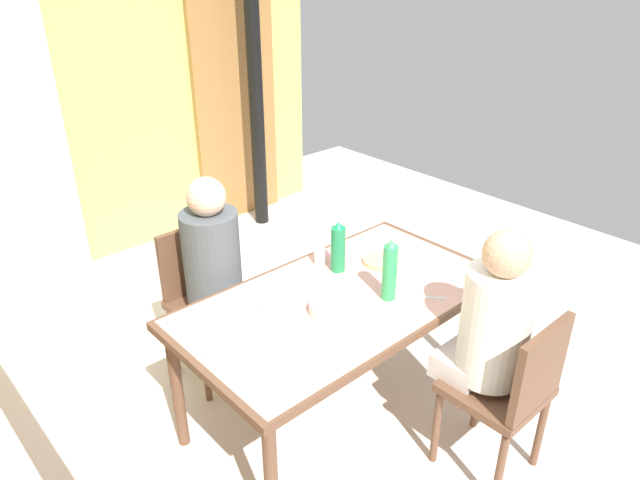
{
  "coord_description": "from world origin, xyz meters",
  "views": [
    {
      "loc": [
        -1.51,
        -1.66,
        2.23
      ],
      "look_at": [
        0.15,
        0.17,
        0.97
      ],
      "focal_mm": 32.56,
      "sensor_mm": 36.0,
      "label": 1
    }
  ],
  "objects_px": {
    "dining_table": "(341,308)",
    "chair_near_diner": "(511,389)",
    "serving_bowl_center": "(328,308)",
    "water_bottle_green_far": "(338,248)",
    "chair_far_diner": "(204,294)",
    "water_bottle_green_near": "(390,271)",
    "person_near_diner": "(493,322)",
    "person_far_diner": "(213,258)"
  },
  "relations": [
    {
      "from": "chair_far_diner",
      "to": "water_bottle_green_far",
      "type": "distance_m",
      "value": 0.83
    },
    {
      "from": "chair_far_diner",
      "to": "dining_table",
      "type": "bearing_deg",
      "value": 110.57
    },
    {
      "from": "dining_table",
      "to": "chair_far_diner",
      "type": "relative_size",
      "value": 1.83
    },
    {
      "from": "dining_table",
      "to": "serving_bowl_center",
      "type": "distance_m",
      "value": 0.18
    },
    {
      "from": "person_far_diner",
      "to": "water_bottle_green_far",
      "type": "height_order",
      "value": "person_far_diner"
    },
    {
      "from": "dining_table",
      "to": "chair_near_diner",
      "type": "distance_m",
      "value": 0.85
    },
    {
      "from": "dining_table",
      "to": "person_far_diner",
      "type": "distance_m",
      "value": 0.73
    },
    {
      "from": "person_near_diner",
      "to": "water_bottle_green_far",
      "type": "relative_size",
      "value": 2.77
    },
    {
      "from": "chair_far_diner",
      "to": "person_far_diner",
      "type": "distance_m",
      "value": 0.31
    },
    {
      "from": "chair_near_diner",
      "to": "water_bottle_green_near",
      "type": "distance_m",
      "value": 0.74
    },
    {
      "from": "chair_near_diner",
      "to": "person_near_diner",
      "type": "distance_m",
      "value": 0.31
    },
    {
      "from": "person_near_diner",
      "to": "water_bottle_green_far",
      "type": "height_order",
      "value": "person_near_diner"
    },
    {
      "from": "chair_far_diner",
      "to": "serving_bowl_center",
      "type": "distance_m",
      "value": 0.89
    },
    {
      "from": "dining_table",
      "to": "water_bottle_green_far",
      "type": "xyz_separation_m",
      "value": [
        0.17,
        0.2,
        0.2
      ]
    },
    {
      "from": "person_far_diner",
      "to": "water_bottle_green_far",
      "type": "relative_size",
      "value": 2.77
    },
    {
      "from": "chair_far_diner",
      "to": "serving_bowl_center",
      "type": "relative_size",
      "value": 5.12
    },
    {
      "from": "person_far_diner",
      "to": "water_bottle_green_near",
      "type": "distance_m",
      "value": 0.93
    },
    {
      "from": "chair_near_diner",
      "to": "water_bottle_green_far",
      "type": "xyz_separation_m",
      "value": [
        -0.11,
        0.99,
        0.35
      ]
    },
    {
      "from": "chair_near_diner",
      "to": "person_far_diner",
      "type": "height_order",
      "value": "person_far_diner"
    },
    {
      "from": "person_near_diner",
      "to": "water_bottle_green_near",
      "type": "height_order",
      "value": "person_near_diner"
    },
    {
      "from": "dining_table",
      "to": "chair_near_diner",
      "type": "relative_size",
      "value": 1.83
    },
    {
      "from": "water_bottle_green_near",
      "to": "serving_bowl_center",
      "type": "distance_m",
      "value": 0.34
    },
    {
      "from": "person_near_diner",
      "to": "water_bottle_green_near",
      "type": "distance_m",
      "value": 0.51
    },
    {
      "from": "chair_near_diner",
      "to": "water_bottle_green_far",
      "type": "height_order",
      "value": "water_bottle_green_far"
    },
    {
      "from": "person_near_diner",
      "to": "water_bottle_green_far",
      "type": "xyz_separation_m",
      "value": [
        -0.11,
        0.85,
        0.07
      ]
    },
    {
      "from": "chair_near_diner",
      "to": "water_bottle_green_far",
      "type": "bearing_deg",
      "value": 96.37
    },
    {
      "from": "dining_table",
      "to": "chair_near_diner",
      "type": "xyz_separation_m",
      "value": [
        0.28,
        -0.79,
        -0.16
      ]
    },
    {
      "from": "serving_bowl_center",
      "to": "water_bottle_green_far",
      "type": "bearing_deg",
      "value": 39.67
    },
    {
      "from": "person_near_diner",
      "to": "serving_bowl_center",
      "type": "height_order",
      "value": "person_near_diner"
    },
    {
      "from": "water_bottle_green_far",
      "to": "serving_bowl_center",
      "type": "bearing_deg",
      "value": -140.33
    },
    {
      "from": "chair_near_diner",
      "to": "chair_far_diner",
      "type": "bearing_deg",
      "value": 110.05
    },
    {
      "from": "person_far_diner",
      "to": "person_near_diner",
      "type": "bearing_deg",
      "value": 113.82
    },
    {
      "from": "chair_near_diner",
      "to": "dining_table",
      "type": "bearing_deg",
      "value": 109.52
    },
    {
      "from": "water_bottle_green_far",
      "to": "serving_bowl_center",
      "type": "relative_size",
      "value": 1.63
    },
    {
      "from": "chair_near_diner",
      "to": "water_bottle_green_far",
      "type": "relative_size",
      "value": 3.13
    },
    {
      "from": "person_far_diner",
      "to": "dining_table",
      "type": "bearing_deg",
      "value": 114.42
    },
    {
      "from": "chair_far_diner",
      "to": "water_bottle_green_near",
      "type": "distance_m",
      "value": 1.11
    },
    {
      "from": "person_near_diner",
      "to": "person_far_diner",
      "type": "xyz_separation_m",
      "value": [
        -0.57,
        1.3,
        0.0
      ]
    },
    {
      "from": "chair_far_diner",
      "to": "water_bottle_green_near",
      "type": "relative_size",
      "value": 2.78
    },
    {
      "from": "person_far_diner",
      "to": "chair_near_diner",
      "type": "bearing_deg",
      "value": 111.78
    },
    {
      "from": "water_bottle_green_near",
      "to": "chair_far_diner",
      "type": "bearing_deg",
      "value": 115.8
    },
    {
      "from": "dining_table",
      "to": "water_bottle_green_far",
      "type": "height_order",
      "value": "water_bottle_green_far"
    }
  ]
}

